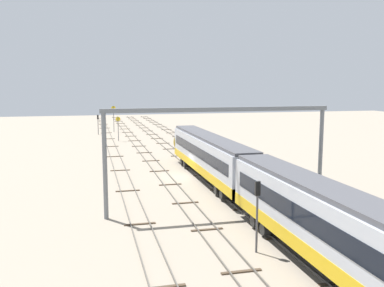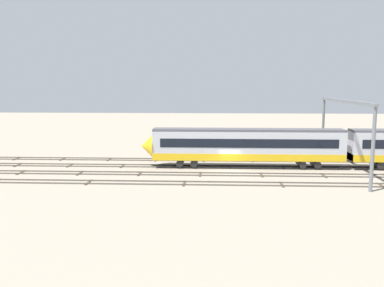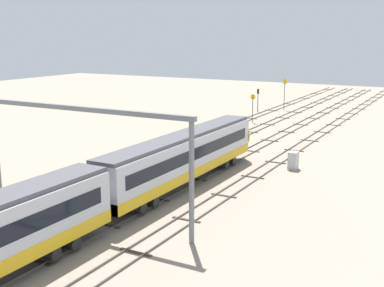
{
  "view_description": "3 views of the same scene",
  "coord_description": "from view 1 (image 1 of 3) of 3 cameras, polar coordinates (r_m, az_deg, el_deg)",
  "views": [
    {
      "loc": [
        -46.43,
        10.4,
        10.59
      ],
      "look_at": [
        1.2,
        -1.23,
        3.66
      ],
      "focal_mm": 39.37,
      "sensor_mm": 36.0,
      "label": 1
    },
    {
      "loc": [
        2.26,
        50.73,
        10.61
      ],
      "look_at": [
        4.73,
        -1.45,
        3.16
      ],
      "focal_mm": 39.33,
      "sensor_mm": 36.0,
      "label": 2
    },
    {
      "loc": [
        -41.23,
        -24.7,
        13.84
      ],
      "look_at": [
        1.59,
        -1.03,
        3.16
      ],
      "focal_mm": 46.7,
      "sensor_mm": 36.0,
      "label": 3
    }
  ],
  "objects": [
    {
      "name": "track_second_far",
      "position": [
        47.73,
        -9.26,
        -4.79
      ],
      "size": [
        186.62,
        2.4,
        0.16
      ],
      "color": "#59544C",
      "rests_on": "ground"
    },
    {
      "name": "track_middle",
      "position": [
        48.29,
        -3.76,
        -4.55
      ],
      "size": [
        186.62,
        2.4,
        0.16
      ],
      "color": "#59544C",
      "rests_on": "ground"
    },
    {
      "name": "signal_light_trackside_departure",
      "position": [
        26.91,
        8.81,
        -8.4
      ],
      "size": [
        0.31,
        0.32,
        4.61
      ],
      "color": "#4C4C51",
      "rests_on": "ground"
    },
    {
      "name": "speed_sign_near_foreground",
      "position": [
        80.09,
        -9.98,
        2.44
      ],
      "size": [
        0.14,
        0.86,
        4.55
      ],
      "color": "#4C4C51",
      "rests_on": "ground"
    },
    {
      "name": "ground_plane",
      "position": [
        48.74,
        -1.07,
        -4.5
      ],
      "size": [
        202.62,
        202.62,
        0.0
      ],
      "primitive_type": "plane",
      "color": "gray"
    },
    {
      "name": "signal_light_trackside_approach",
      "position": [
        90.95,
        -12.62,
        2.91
      ],
      "size": [
        0.31,
        0.32,
        4.19
      ],
      "color": "#4C4C51",
      "rests_on": "ground"
    },
    {
      "name": "track_near_foreground",
      "position": [
        50.66,
        6.63,
        -3.99
      ],
      "size": [
        186.62,
        2.4,
        0.16
      ],
      "color": "#59544C",
      "rests_on": "ground"
    },
    {
      "name": "relay_cabinet",
      "position": [
        59.04,
        6.13,
        -1.41
      ],
      "size": [
        1.15,
        0.88,
        1.87
      ],
      "color": "#B2B7BC",
      "rests_on": "ground"
    },
    {
      "name": "speed_sign_mid_trackside",
      "position": [
        95.4,
        -10.57,
        3.79
      ],
      "size": [
        0.14,
        0.94,
        5.8
      ],
      "color": "#4C4C51",
      "rests_on": "ground"
    },
    {
      "name": "track_with_train",
      "position": [
        49.27,
        1.56,
        -4.28
      ],
      "size": [
        186.62,
        2.4,
        0.16
      ],
      "color": "#59544C",
      "rests_on": "ground"
    },
    {
      "name": "overhead_gantry",
      "position": [
        34.75,
        3.77,
        1.45
      ],
      "size": [
        0.4,
        19.31,
        8.72
      ],
      "color": "slate",
      "rests_on": "ground"
    }
  ]
}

